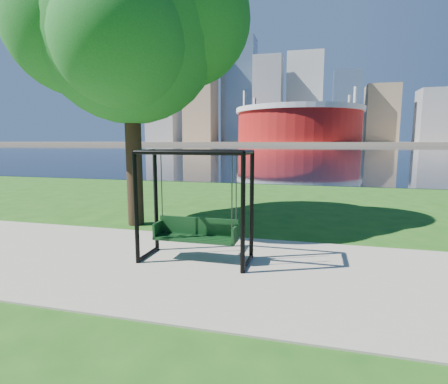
% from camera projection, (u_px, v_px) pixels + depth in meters
% --- Properties ---
extents(ground, '(900.00, 900.00, 0.00)m').
position_uv_depth(ground, '(224.00, 260.00, 6.61)').
color(ground, '#1E5114').
rests_on(ground, ground).
extents(path, '(120.00, 4.00, 0.03)m').
position_uv_depth(path, '(217.00, 268.00, 6.13)').
color(path, '#9E937F').
rests_on(path, ground).
extents(river, '(900.00, 180.00, 0.02)m').
position_uv_depth(river, '(310.00, 149.00, 104.29)').
color(river, black).
rests_on(river, ground).
extents(far_bank, '(900.00, 228.00, 2.00)m').
position_uv_depth(far_bank, '(314.00, 143.00, 299.52)').
color(far_bank, '#937F60').
rests_on(far_bank, ground).
extents(stadium, '(83.00, 83.00, 32.00)m').
position_uv_depth(stadium, '(299.00, 123.00, 232.13)').
color(stadium, maroon).
rests_on(stadium, far_bank).
extents(skyline, '(392.00, 66.00, 96.50)m').
position_uv_depth(skyline, '(310.00, 103.00, 308.42)').
color(skyline, gray).
rests_on(skyline, far_bank).
extents(swing, '(2.03, 0.89, 2.08)m').
position_uv_depth(swing, '(196.00, 209.00, 6.39)').
color(swing, black).
rests_on(swing, ground).
extents(park_tree, '(5.91, 5.34, 7.34)m').
position_uv_depth(park_tree, '(128.00, 26.00, 8.79)').
color(park_tree, black).
rests_on(park_tree, ground).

